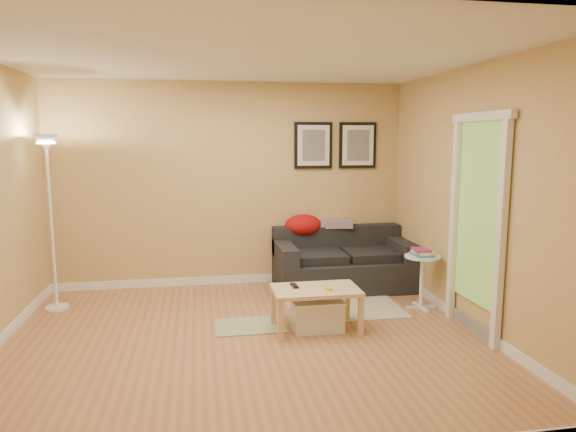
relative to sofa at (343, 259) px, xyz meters
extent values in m
plane|color=#B56F4D|center=(-1.38, -1.53, -0.38)|extent=(4.50, 4.50, 0.00)
plane|color=white|center=(-1.38, -1.53, 2.23)|extent=(4.50, 4.50, 0.00)
plane|color=tan|center=(-1.38, 0.47, 0.92)|extent=(4.50, 0.00, 4.50)
plane|color=tan|center=(-1.38, -3.53, 0.92)|extent=(4.50, 0.00, 4.50)
plane|color=tan|center=(0.87, -1.53, 0.92)|extent=(0.00, 4.00, 4.00)
cube|color=white|center=(-1.38, 0.46, -0.33)|extent=(4.50, 0.02, 0.10)
cube|color=white|center=(0.86, -1.53, -0.33)|extent=(0.02, 4.00, 0.10)
cube|color=#C3B39B|center=(-0.20, -0.79, -0.37)|extent=(1.25, 0.85, 0.01)
cube|color=#668C4C|center=(-1.31, -1.16, -0.37)|extent=(0.70, 0.50, 0.01)
cube|color=black|center=(-0.87, -1.27, 0.06)|extent=(0.07, 0.16, 0.02)
cylinder|color=yellow|center=(-0.57, -1.45, 0.07)|extent=(0.07, 0.07, 0.03)
camera|label=1|loc=(-1.79, -6.16, 1.51)|focal=32.17mm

